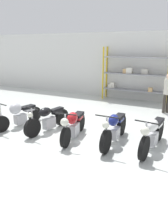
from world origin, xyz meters
TOP-DOWN VIEW (x-y plane):
  - ground_plane at (0.00, 0.00)m, footprint 30.00×30.00m
  - back_wall at (0.00, 5.92)m, footprint 30.00×0.08m
  - shelving_rack at (0.35, 5.56)m, footprint 3.45×0.63m
  - motorcycle_silver at (-2.39, -0.20)m, footprint 0.74×2.04m
  - motorcycle_black at (-1.13, -0.13)m, footprint 0.64×2.02m
  - motorcycle_red at (-0.02, -0.31)m, footprint 0.65×1.98m
  - motorcycle_blue at (1.26, -0.07)m, footprint 0.70×2.12m
  - motorcycle_white at (2.37, 0.00)m, footprint 0.63×2.13m
  - person_browsing at (2.27, 3.98)m, footprint 0.45×0.45m

SIDE VIEW (x-z plane):
  - ground_plane at x=0.00m, z-range 0.00..0.00m
  - motorcycle_black at x=-1.13m, z-range -0.06..0.93m
  - motorcycle_silver at x=-2.39m, z-range -0.06..0.95m
  - motorcycle_red at x=-0.02m, z-range -0.03..0.99m
  - motorcycle_blue at x=1.26m, z-range -0.05..1.02m
  - motorcycle_white at x=2.37m, z-range -0.03..1.02m
  - person_browsing at x=2.27m, z-range 0.16..1.90m
  - shelving_rack at x=0.35m, z-range -0.01..2.81m
  - back_wall at x=0.00m, z-range 0.00..3.60m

